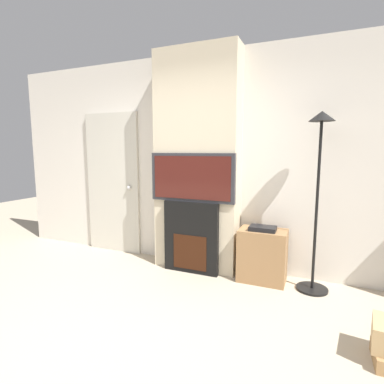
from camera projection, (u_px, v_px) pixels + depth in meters
ground_plane at (102, 356)px, 2.19m from camera, size 14.00×14.00×0.00m
wall_back at (202, 162)px, 3.86m from camera, size 6.00×0.06×2.70m
chimney_breast at (197, 162)px, 3.69m from camera, size 1.05×0.31×2.70m
fireplace at (192, 237)px, 3.68m from camera, size 0.69×0.15×0.88m
television at (192, 178)px, 3.57m from camera, size 1.06×0.07×0.58m
floor_lamp at (319, 174)px, 3.06m from camera, size 0.33×0.33×1.88m
media_stand at (262, 255)px, 3.43m from camera, size 0.53×0.35×0.65m
entry_door at (113, 184)px, 4.39m from camera, size 0.88×0.09×2.02m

